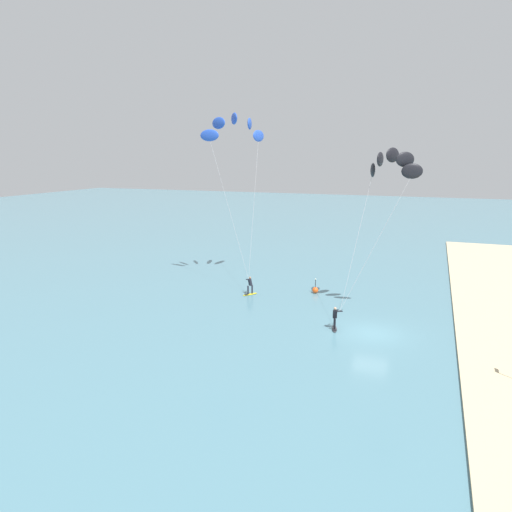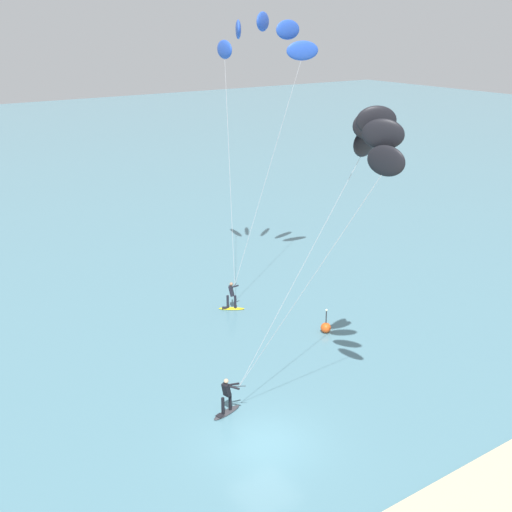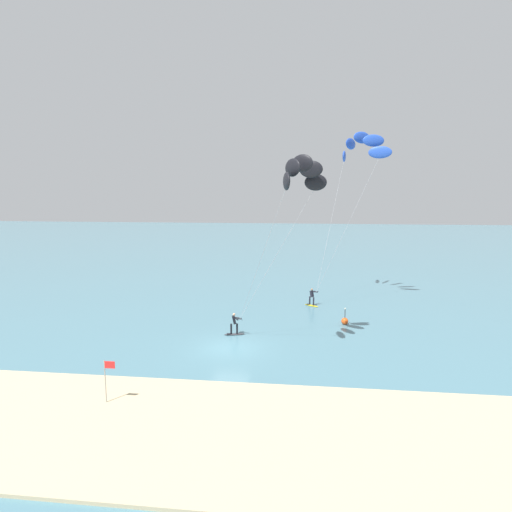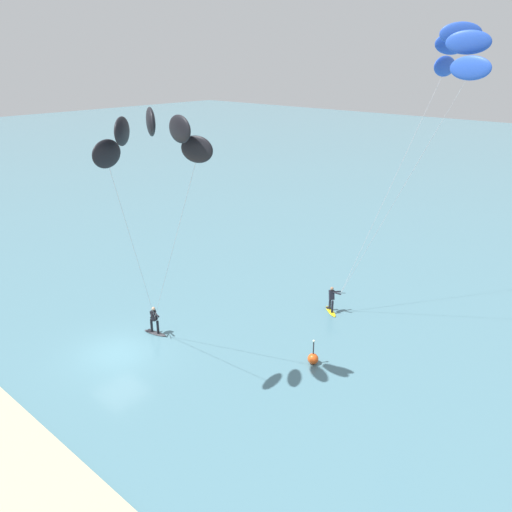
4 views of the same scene
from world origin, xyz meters
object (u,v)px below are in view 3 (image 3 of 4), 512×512
at_px(marker_buoy, 345,321).
at_px(beach_flag, 108,373).
at_px(kitesurfer_nearshore, 298,181).
at_px(kitesurfer_mid_water, 360,151).

height_order(marker_buoy, beach_flag, beach_flag).
height_order(kitesurfer_nearshore, kitesurfer_mid_water, kitesurfer_mid_water).
relative_size(kitesurfer_mid_water, marker_buoy, 11.83).
distance_m(kitesurfer_mid_water, marker_buoy, 16.69).
bearing_deg(kitesurfer_mid_water, marker_buoy, -101.66).
bearing_deg(kitesurfer_mid_water, kitesurfer_nearshore, -110.56).
relative_size(kitesurfer_nearshore, beach_flag, 5.88).
height_order(kitesurfer_nearshore, beach_flag, kitesurfer_nearshore).
bearing_deg(marker_buoy, beach_flag, -131.56).
bearing_deg(beach_flag, kitesurfer_mid_water, 57.62).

